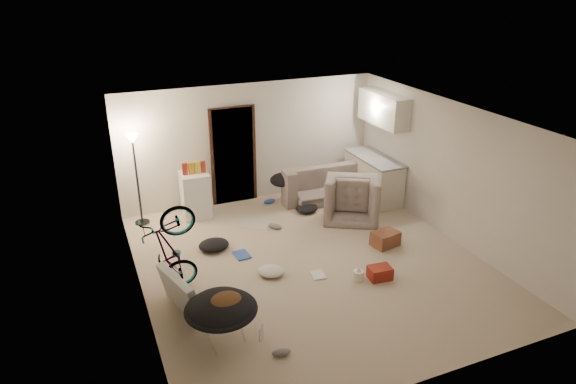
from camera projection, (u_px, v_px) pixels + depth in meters
name	position (u px, v px, depth m)	size (l,w,h in m)	color
floor	(311.00, 263.00, 8.68)	(5.50, 6.00, 0.02)	#C5B298
ceiling	(313.00, 118.00, 7.69)	(5.50, 6.00, 0.02)	white
wall_back	(250.00, 142.00, 10.74)	(5.50, 0.02, 2.50)	silver
wall_front	(429.00, 296.00, 5.64)	(5.50, 0.02, 2.50)	silver
wall_left	(134.00, 226.00, 7.20)	(0.02, 6.00, 2.50)	silver
wall_right	(451.00, 171.00, 9.17)	(0.02, 6.00, 2.50)	silver
doorway	(233.00, 156.00, 10.65)	(0.85, 0.10, 2.04)	black
door_trim	(234.00, 156.00, 10.63)	(0.97, 0.04, 2.10)	#361D13
floor_lamp	(135.00, 160.00, 9.55)	(0.28, 0.28, 1.81)	black
kitchen_counter	(373.00, 178.00, 11.07)	(0.60, 1.50, 0.88)	silver
counter_top	(375.00, 158.00, 10.89)	(0.64, 1.54, 0.04)	gray
kitchen_uppers	(384.00, 109.00, 10.52)	(0.38, 1.40, 0.65)	silver
sofa	(323.00, 184.00, 11.16)	(1.98, 0.77, 0.58)	#3A413A
armchair	(351.00, 199.00, 10.29)	(1.05, 0.91, 0.68)	#3A413A
bicycle	(172.00, 269.00, 7.74)	(0.53, 1.51, 0.79)	black
book_asset	(260.00, 342.00, 6.81)	(0.15, 0.20, 0.02)	maroon
mini_fridge	(196.00, 195.00, 10.18)	(0.54, 0.54, 0.92)	white
snack_box_0	(185.00, 171.00, 9.91)	(0.10, 0.07, 0.30)	maroon
snack_box_1	(191.00, 170.00, 9.95)	(0.10, 0.07, 0.30)	orange
snack_box_2	(197.00, 169.00, 10.00)	(0.10, 0.07, 0.30)	yellow
snack_box_3	(203.00, 168.00, 10.04)	(0.10, 0.07, 0.30)	maroon
saucer_chair	(221.00, 315.00, 6.70)	(0.96, 0.96, 0.68)	silver
hoodie	(225.00, 302.00, 6.61)	(0.48, 0.40, 0.22)	brown
sofa_drape	(283.00, 180.00, 10.72)	(0.56, 0.46, 0.28)	black
tv_box	(180.00, 293.00, 7.31)	(0.11, 0.94, 0.62)	silver
drink_case_a	(385.00, 239.00, 9.19)	(0.47, 0.33, 0.27)	brown
drink_case_b	(380.00, 273.00, 8.20)	(0.36, 0.26, 0.21)	maroon
juicer	(358.00, 275.00, 8.15)	(0.17, 0.17, 0.24)	white
newspaper	(255.00, 224.00, 10.03)	(0.41, 0.54, 0.01)	#B4ADA6
book_blue	(242.00, 255.00, 8.89)	(0.24, 0.33, 0.03)	#3152B2
book_white	(318.00, 275.00, 8.31)	(0.21, 0.27, 0.02)	silver
shoe_0	(269.00, 201.00, 10.90)	(0.27, 0.11, 0.10)	#3152B2
shoe_1	(275.00, 226.00, 9.82)	(0.29, 0.12, 0.11)	slate
shoe_3	(281.00, 352.00, 6.56)	(0.25, 0.10, 0.09)	slate
clothes_lump_a	(214.00, 245.00, 9.07)	(0.54, 0.46, 0.17)	black
clothes_lump_b	(307.00, 208.00, 10.52)	(0.48, 0.42, 0.15)	black
clothes_lump_c	(271.00, 271.00, 8.31)	(0.43, 0.37, 0.13)	silver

